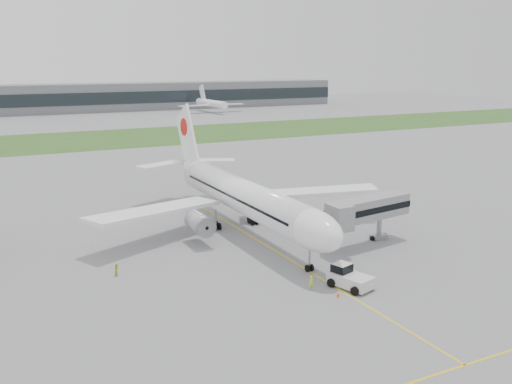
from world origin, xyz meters
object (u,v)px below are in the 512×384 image
pushback_tug (348,277)px  jet_bridge (364,210)px  ground_crew_near (311,283)px  airliner (240,194)px

pushback_tug → jet_bridge: bearing=29.2°
pushback_tug → ground_crew_near: pushback_tug is taller
jet_bridge → ground_crew_near: jet_bridge is taller
airliner → ground_crew_near: bearing=-96.7°
airliner → jet_bridge: size_ratio=3.64×
pushback_tug → jet_bridge: jet_bridge is taller
airliner → jet_bridge: airliner is taller
airliner → jet_bridge: bearing=-49.8°
pushback_tug → ground_crew_near: bearing=146.9°
pushback_tug → ground_crew_near: (-4.30, 1.21, -0.35)m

